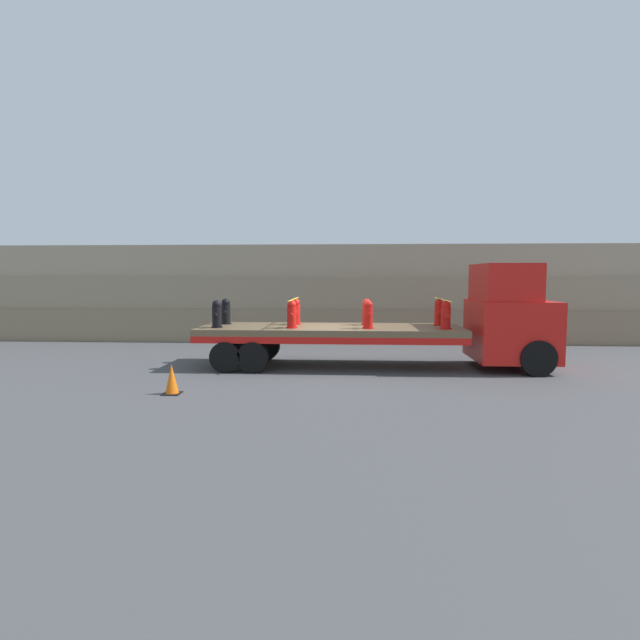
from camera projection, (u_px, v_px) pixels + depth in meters
name	position (u px, v px, depth m)	size (l,w,h in m)	color
ground_plane	(330.00, 366.00, 15.50)	(120.00, 120.00, 0.00)	#474749
rock_cliff	(336.00, 293.00, 22.17)	(60.00, 3.30, 4.12)	#84755B
truck_cab	(512.00, 318.00, 15.04)	(2.25, 2.69, 3.16)	red
flatbed_trailer	(314.00, 334.00, 15.44)	(8.01, 2.62, 1.25)	brown
fire_hydrant_black_near_0	(217.00, 314.00, 15.00)	(0.35, 0.57, 0.83)	black
fire_hydrant_black_far_0	(226.00, 312.00, 16.11)	(0.35, 0.57, 0.83)	black
fire_hydrant_red_near_1	(292.00, 315.00, 14.87)	(0.35, 0.57, 0.83)	red
fire_hydrant_red_far_1	(296.00, 312.00, 15.97)	(0.35, 0.57, 0.83)	red
fire_hydrant_red_near_2	(368.00, 315.00, 14.73)	(0.35, 0.57, 0.83)	red
fire_hydrant_red_far_2	(367.00, 312.00, 15.84)	(0.35, 0.57, 0.83)	red
fire_hydrant_red_near_3	(446.00, 315.00, 14.60)	(0.35, 0.57, 0.83)	red
fire_hydrant_red_far_3	(439.00, 313.00, 15.71)	(0.35, 0.57, 0.83)	red
cargo_strap_rear	(294.00, 299.00, 15.38)	(0.05, 2.72, 0.01)	yellow
cargo_strap_middle	(443.00, 300.00, 15.12)	(0.05, 2.72, 0.01)	yellow
traffic_cone	(172.00, 379.00, 11.83)	(0.41, 0.41, 0.71)	black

